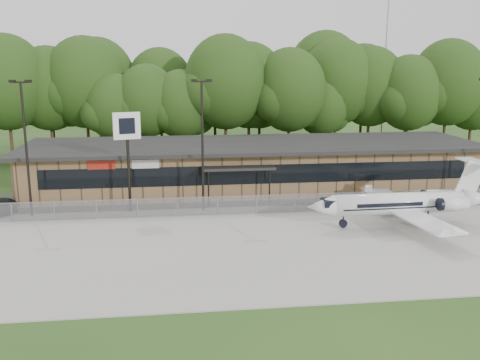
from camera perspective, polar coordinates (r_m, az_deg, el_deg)
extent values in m
plane|color=#264719|center=(27.63, 8.81, -12.18)|extent=(160.00, 160.00, 0.00)
cube|color=#9E9B93|center=(34.82, 5.21, -6.73)|extent=(64.00, 18.00, 0.08)
cube|color=#383835|center=(45.64, 2.15, -2.04)|extent=(50.00, 9.00, 0.06)
cube|color=brown|center=(49.54, 1.33, 1.46)|extent=(40.00, 10.00, 4.00)
cube|color=black|center=(44.62, 2.28, 0.61)|extent=(36.00, 0.08, 1.60)
cube|color=black|center=(48.69, 1.43, 3.83)|extent=(41.00, 11.50, 0.30)
cube|color=black|center=(43.64, -0.18, 1.29)|extent=(6.00, 1.60, 0.20)
cube|color=#AF2315|center=(44.18, -14.59, 1.55)|extent=(2.20, 0.06, 0.70)
cube|color=silver|center=(43.85, -10.05, 1.69)|extent=(2.20, 0.06, 0.70)
cube|color=gray|center=(41.17, 3.16, -2.63)|extent=(46.00, 0.03, 1.50)
cube|color=gray|center=(40.98, 3.18, -1.62)|extent=(46.00, 0.04, 0.04)
cylinder|color=gray|center=(77.79, 15.27, 12.80)|extent=(0.20, 0.20, 25.00)
cylinder|color=black|center=(42.50, -21.82, 2.83)|extent=(0.18, 0.18, 10.00)
cube|color=black|center=(42.03, -22.38, 9.63)|extent=(1.20, 0.12, 0.12)
cube|color=black|center=(42.17, -23.12, 9.67)|extent=(0.45, 0.30, 0.22)
cube|color=black|center=(41.89, -21.65, 9.78)|extent=(0.45, 0.30, 0.22)
cylinder|color=black|center=(41.16, -4.02, 3.41)|extent=(0.18, 0.18, 10.00)
cube|color=black|center=(40.68, -4.13, 10.45)|extent=(1.20, 0.12, 0.12)
cube|color=black|center=(40.65, -4.92, 10.54)|extent=(0.45, 0.30, 0.22)
cube|color=black|center=(40.71, -3.34, 10.56)|extent=(0.45, 0.30, 0.22)
cylinder|color=white|center=(39.39, 16.54, -2.51)|extent=(9.62, 1.78, 1.53)
cone|color=white|center=(37.34, 8.51, -2.94)|extent=(1.96, 1.58, 1.53)
cone|color=white|center=(42.15, 23.78, -1.90)|extent=(2.15, 1.59, 1.53)
cube|color=white|center=(37.00, 19.24, -4.35)|extent=(2.26, 5.80, 0.11)
cube|color=white|center=(42.47, 15.30, -1.97)|extent=(2.26, 5.80, 0.11)
cylinder|color=white|center=(39.92, 21.77, -2.48)|extent=(2.13, 0.92, 0.86)
cylinder|color=white|center=(41.93, 20.14, -1.66)|extent=(2.13, 0.92, 0.86)
cube|color=white|center=(41.60, 23.38, -0.07)|extent=(2.36, 0.20, 2.88)
cube|color=white|center=(41.68, 24.20, 1.56)|extent=(1.36, 4.44, 0.10)
cube|color=black|center=(37.47, 9.51, -2.49)|extent=(0.99, 1.17, 0.48)
cube|color=black|center=(40.48, 18.65, -4.15)|extent=(0.83, 2.32, 0.67)
cylinder|color=black|center=(38.23, 10.93, -4.68)|extent=(0.59, 0.59, 0.21)
cylinder|color=black|center=(41.77, -11.80, 1.51)|extent=(0.27, 0.27, 7.41)
cube|color=silver|center=(41.31, -11.99, 5.67)|extent=(2.03, 0.72, 2.04)
cube|color=black|center=(41.19, -11.96, 5.66)|extent=(1.18, 0.33, 1.20)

